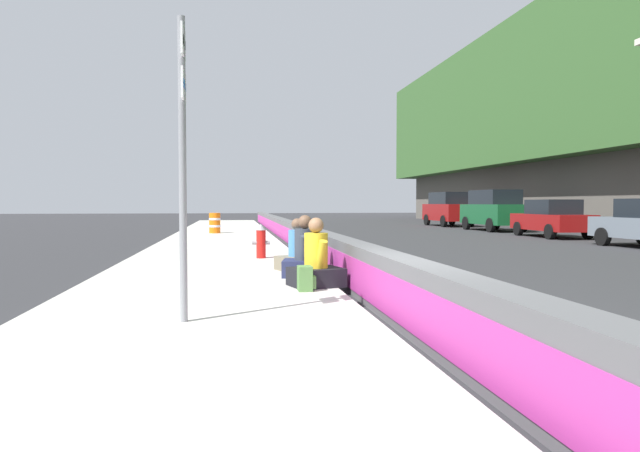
{
  "coord_description": "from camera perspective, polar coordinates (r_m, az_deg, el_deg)",
  "views": [
    {
      "loc": [
        -6.89,
        2.19,
        1.56
      ],
      "look_at": [
        8.39,
        -0.19,
        0.92
      ],
      "focal_mm": 31.64,
      "sensor_mm": 36.0,
      "label": 1
    }
  ],
  "objects": [
    {
      "name": "ground_plane",
      "position": [
        7.39,
        8.71,
        -9.84
      ],
      "size": [
        160.0,
        160.0,
        0.0
      ],
      "primitive_type": "plane",
      "color": "#2B2B2D",
      "rests_on": "ground"
    },
    {
      "name": "sidewalk_strip",
      "position": [
        7.06,
        -12.58,
        -9.86
      ],
      "size": [
        80.0,
        4.4,
        0.14
      ],
      "primitive_type": "cube",
      "color": "#B5B2A8",
      "rests_on": "ground_plane"
    },
    {
      "name": "jersey_barrier",
      "position": [
        7.32,
        8.7,
        -6.59
      ],
      "size": [
        76.0,
        0.45,
        0.85
      ],
      "color": "#545456",
      "rests_on": "ground_plane"
    },
    {
      "name": "route_sign_post",
      "position": [
        6.9,
        -13.71,
        7.72
      ],
      "size": [
        0.44,
        0.09,
        3.6
      ],
      "color": "gray",
      "rests_on": "sidewalk_strip"
    },
    {
      "name": "fire_hydrant",
      "position": [
        14.55,
        -5.98,
        -1.49
      ],
      "size": [
        0.26,
        0.46,
        0.88
      ],
      "color": "red",
      "rests_on": "sidewalk_strip"
    },
    {
      "name": "seated_person_foreground",
      "position": [
        9.6,
        -0.4,
        -3.94
      ],
      "size": [
        0.91,
        1.0,
        1.17
      ],
      "color": "black",
      "rests_on": "sidewalk_strip"
    },
    {
      "name": "seated_person_middle",
      "position": [
        10.9,
        -1.52,
        -3.17
      ],
      "size": [
        0.86,
        0.96,
        1.18
      ],
      "color": "#23284C",
      "rests_on": "sidewalk_strip"
    },
    {
      "name": "seated_person_rear",
      "position": [
        11.9,
        -2.32,
        -2.84
      ],
      "size": [
        0.89,
        0.96,
        1.09
      ],
      "color": "#706651",
      "rests_on": "sidewalk_strip"
    },
    {
      "name": "backpack",
      "position": [
        9.12,
        -1.47,
        -5.36
      ],
      "size": [
        0.32,
        0.28,
        0.4
      ],
      "color": "#4C7A3D",
      "rests_on": "sidewalk_strip"
    },
    {
      "name": "construction_barrel",
      "position": [
        26.91,
        -10.6,
        0.31
      ],
      "size": [
        0.54,
        0.54,
        0.95
      ],
      "color": "orange",
      "rests_on": "sidewalk_strip"
    },
    {
      "name": "parked_car_fourth",
      "position": [
        27.63,
        22.39,
        0.73
      ],
      "size": [
        4.56,
        2.06,
        1.71
      ],
      "color": "maroon",
      "rests_on": "ground_plane"
    },
    {
      "name": "parked_car_midline",
      "position": [
        32.99,
        17.16,
        1.59
      ],
      "size": [
        4.82,
        2.1,
        2.28
      ],
      "color": "#145128",
      "rests_on": "ground_plane"
    },
    {
      "name": "parked_car_far",
      "position": [
        38.92,
        12.85,
        1.74
      ],
      "size": [
        4.82,
        2.11,
        2.28
      ],
      "color": "maroon",
      "rests_on": "ground_plane"
    }
  ]
}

